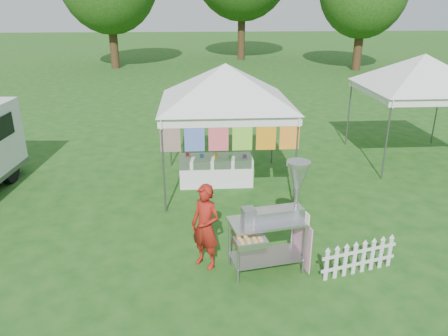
{
  "coord_description": "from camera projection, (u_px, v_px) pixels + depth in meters",
  "views": [
    {
      "loc": [
        -0.74,
        -6.61,
        4.35
      ],
      "look_at": [
        -0.15,
        1.79,
        1.1
      ],
      "focal_mm": 35.0,
      "sensor_mm": 36.0,
      "label": 1
    }
  ],
  "objects": [
    {
      "name": "canopy_right",
      "position": [
        426.0,
        54.0,
        11.7
      ],
      "size": [
        4.24,
        4.24,
        3.45
      ],
      "color": "#59595E",
      "rests_on": "ground"
    },
    {
      "name": "picket_fence",
      "position": [
        359.0,
        258.0,
        7.34
      ],
      "size": [
        1.39,
        0.41,
        0.56
      ],
      "rotation": [
        0.0,
        0.0,
        0.27
      ],
      "color": "silver",
      "rests_on": "ground"
    },
    {
      "name": "ground",
      "position": [
        240.0,
        261.0,
        7.76
      ],
      "size": [
        120.0,
        120.0,
        0.0
      ],
      "primitive_type": "plane",
      "color": "#174C15",
      "rests_on": "ground"
    },
    {
      "name": "vendor",
      "position": [
        205.0,
        227.0,
        7.39
      ],
      "size": [
        0.66,
        0.63,
        1.52
      ],
      "primitive_type": "imported",
      "rotation": [
        0.0,
        0.0,
        -0.7
      ],
      "color": "maroon",
      "rests_on": "ground"
    },
    {
      "name": "display_table",
      "position": [
        216.0,
        170.0,
        10.93
      ],
      "size": [
        1.8,
        0.7,
        0.72
      ],
      "primitive_type": "cube",
      "color": "white",
      "rests_on": "ground"
    },
    {
      "name": "canopy_main",
      "position": [
        226.0,
        64.0,
        9.94
      ],
      "size": [
        4.24,
        4.24,
        3.45
      ],
      "color": "#59595E",
      "rests_on": "ground"
    },
    {
      "name": "donut_cart",
      "position": [
        280.0,
        209.0,
        7.17
      ],
      "size": [
        1.4,
        1.17,
        1.92
      ],
      "rotation": [
        0.0,
        0.0,
        0.19
      ],
      "color": "gray",
      "rests_on": "ground"
    }
  ]
}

